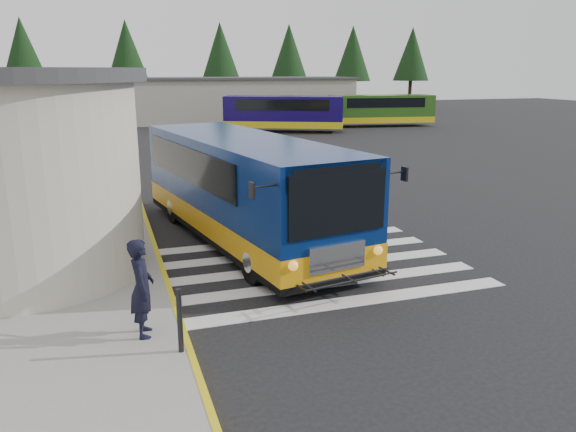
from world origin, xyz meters
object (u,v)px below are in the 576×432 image
object	(u,v)px
pedestrian_a	(142,288)
pedestrian_b	(37,269)
transit_bus	(244,192)
bollard	(180,321)
far_bus_b	(381,109)
far_bus_a	(284,112)

from	to	relation	value
pedestrian_a	pedestrian_b	xyz separation A→B (m)	(-1.97, 2.17, -0.15)
pedestrian_b	pedestrian_a	bearing A→B (deg)	5.07
transit_bus	pedestrian_b	size ratio (longest dim) A/B	7.18
pedestrian_a	bollard	world-z (taller)	pedestrian_a
transit_bus	far_bus_b	world-z (taller)	transit_bus
transit_bus	pedestrian_a	distance (m)	6.61
pedestrian_a	pedestrian_b	distance (m)	2.93
bollard	pedestrian_a	bearing A→B (deg)	122.37
pedestrian_b	far_bus_b	distance (m)	42.10
transit_bus	far_bus_b	xyz separation A→B (m)	(20.10, 30.04, 0.09)
far_bus_a	far_bus_b	bearing A→B (deg)	-55.81
transit_bus	far_bus_b	size ratio (longest dim) A/B	1.17
far_bus_b	bollard	bearing A→B (deg)	155.98
transit_bus	far_bus_b	distance (m)	36.15
pedestrian_b	bollard	bearing A→B (deg)	2.53
transit_bus	far_bus_a	xyz separation A→B (m)	(10.42, 28.36, 0.15)
pedestrian_a	far_bus_a	world-z (taller)	far_bus_a
transit_bus	pedestrian_b	bearing A→B (deg)	-156.46
far_bus_a	pedestrian_a	bearing A→B (deg)	-177.71
pedestrian_b	far_bus_b	bearing A→B (deg)	105.76
transit_bus	bollard	xyz separation A→B (m)	(-2.79, -6.56, -0.72)
pedestrian_b	far_bus_b	xyz separation A→B (m)	(25.41, 33.56, 0.62)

